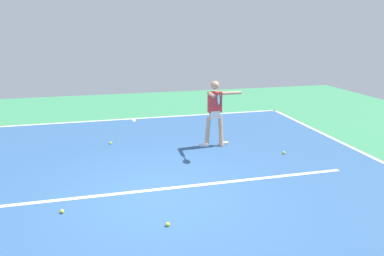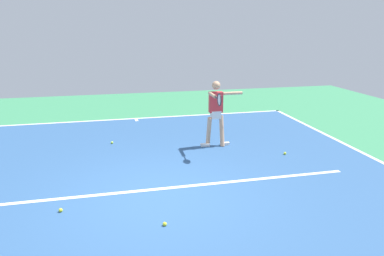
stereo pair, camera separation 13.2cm
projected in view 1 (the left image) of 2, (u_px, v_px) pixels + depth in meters
ground_plane at (161, 196)px, 6.49m from camera, size 21.52×21.52×0.00m
court_surface at (161, 196)px, 6.49m from camera, size 10.63×11.89×0.00m
court_line_baseline_near at (134, 119)px, 11.99m from camera, size 10.63×0.10×0.01m
court_line_service at (158, 189)px, 6.76m from camera, size 7.97×0.10×0.01m
court_line_centre_mark at (134, 120)px, 11.80m from camera, size 0.10×0.30×0.01m
tennis_player at (215, 110)px, 8.98m from camera, size 1.09×1.18×1.72m
tennis_ball_near_service_line at (168, 224)px, 5.51m from camera, size 0.07×0.07×0.07m
tennis_ball_far_corner at (111, 143)px, 9.37m from camera, size 0.07×0.07×0.07m
tennis_ball_by_baseline at (284, 153)px, 8.65m from camera, size 0.07×0.07×0.07m
tennis_ball_centre_court at (62, 211)px, 5.90m from camera, size 0.07×0.07×0.07m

